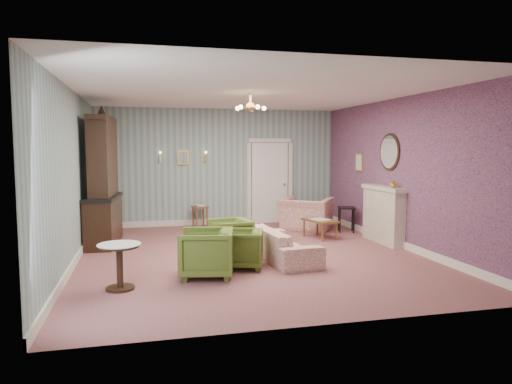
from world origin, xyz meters
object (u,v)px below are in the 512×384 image
object	(u,v)px
wingback_chair	(306,208)
side_table_black	(346,219)
pedestal_table	(120,266)
sofa_chintz	(283,239)
coffee_table	(320,229)
olive_chair_b	(241,247)
dresser	(102,177)
olive_chair_c	(230,234)
olive_chair_a	(206,251)
fireplace	(383,215)

from	to	relation	value
wingback_chair	side_table_black	size ratio (longest dim) A/B	1.98
wingback_chair	side_table_black	bearing A→B (deg)	-179.26
pedestal_table	side_table_black	bearing A→B (deg)	34.53
sofa_chintz	coffee_table	size ratio (longest dim) A/B	2.31
olive_chair_b	pedestal_table	world-z (taller)	olive_chair_b
olive_chair_b	dresser	xyz separation A→B (m)	(-2.29, 2.44, 1.01)
coffee_table	side_table_black	size ratio (longest dim) A/B	1.38
olive_chair_c	coffee_table	world-z (taller)	olive_chair_c
dresser	coffee_table	world-z (taller)	dresser
sofa_chintz	side_table_black	distance (m)	3.10
wingback_chair	sofa_chintz	bearing A→B (deg)	98.25
sofa_chintz	pedestal_table	size ratio (longest dim) A/B	2.91
dresser	sofa_chintz	bearing A→B (deg)	-28.57
coffee_table	olive_chair_c	bearing A→B (deg)	-155.80
olive_chair_a	olive_chair_b	distance (m)	0.74
coffee_table	dresser	bearing A→B (deg)	174.72
olive_chair_c	wingback_chair	world-z (taller)	wingback_chair
fireplace	wingback_chair	bearing A→B (deg)	118.32
olive_chair_c	dresser	bearing A→B (deg)	-130.28
olive_chair_c	sofa_chintz	world-z (taller)	sofa_chintz
side_table_black	pedestal_table	bearing A→B (deg)	-145.47
coffee_table	side_table_black	bearing A→B (deg)	32.87
olive_chair_c	side_table_black	size ratio (longest dim) A/B	1.20
olive_chair_a	sofa_chintz	distance (m)	1.63
olive_chair_b	olive_chair_c	world-z (taller)	olive_chair_c
olive_chair_b	coffee_table	world-z (taller)	olive_chair_b
dresser	side_table_black	world-z (taller)	dresser
olive_chair_c	pedestal_table	size ratio (longest dim) A/B	1.09
olive_chair_c	pedestal_table	distance (m)	2.62
side_table_black	wingback_chair	bearing A→B (deg)	145.41
olive_chair_a	wingback_chair	distance (m)	4.52
dresser	fireplace	distance (m)	5.68
sofa_chintz	wingback_chair	xyz separation A→B (m)	(1.40, 2.74, 0.14)
wingback_chair	dresser	bearing A→B (deg)	43.98
sofa_chintz	pedestal_table	xyz separation A→B (m)	(-2.66, -1.14, -0.04)
side_table_black	sofa_chintz	bearing A→B (deg)	-134.86
sofa_chintz	dresser	world-z (taller)	dresser
olive_chair_a	fireplace	size ratio (longest dim) A/B	0.57
olive_chair_a	fireplace	bearing A→B (deg)	125.07
olive_chair_b	pedestal_table	size ratio (longest dim) A/B	1.07
olive_chair_c	pedestal_table	bearing A→B (deg)	-55.39
sofa_chintz	olive_chair_c	bearing A→B (deg)	43.69
pedestal_table	wingback_chair	bearing A→B (deg)	43.67
wingback_chair	fireplace	size ratio (longest dim) A/B	0.83
sofa_chintz	coffee_table	world-z (taller)	sofa_chintz
dresser	olive_chair_a	bearing A→B (deg)	-54.53
olive_chair_a	dresser	world-z (taller)	dresser
olive_chair_b	olive_chair_c	xyz separation A→B (m)	(0.02, 1.07, 0.01)
olive_chair_a	sofa_chintz	size ratio (longest dim) A/B	0.43
fireplace	coffee_table	distance (m)	1.36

